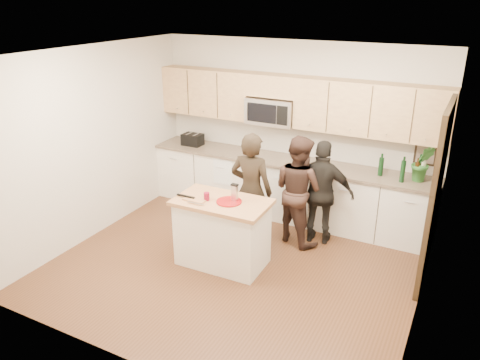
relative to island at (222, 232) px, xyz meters
The scene contains 21 objects.
floor 0.49m from the island, ahead, with size 4.50×4.50×0.00m, color #57321D.
room_shell 1.29m from the island, ahead, with size 4.52×4.02×2.71m.
back_cabinetry 1.72m from the island, 84.10° to the left, with size 4.50×0.66×0.94m.
upper_cabinetry 2.33m from the island, 83.54° to the left, with size 4.50×0.33×0.75m.
microwave 2.18m from the island, 94.20° to the left, with size 0.76×0.41×0.40m.
doorway 2.67m from the island, 20.90° to the left, with size 0.06×1.25×2.20m.
framed_picture 3.04m from the island, 43.28° to the left, with size 0.30×0.03×0.38m.
dish_towel 1.74m from the island, 116.96° to the left, with size 0.34×0.60×0.48m.
island is the anchor object (origin of this frame).
red_plate 0.47m from the island, ahead, with size 0.32×0.32×0.02m, color maroon.
box_grater 0.60m from the island, 18.09° to the left, with size 0.09×0.06×0.22m.
drink_glass 0.53m from the island, 155.85° to the right, with size 0.07×0.07×0.10m, color maroon.
cutting_board 0.57m from the island, 155.95° to the right, with size 0.29×0.16×0.02m, color #A77445.
tongs 0.67m from the island, 162.26° to the right, with size 0.26×0.03×0.02m, color black.
knife 0.58m from the island, 132.36° to the right, with size 0.23×0.02×0.01m, color silver.
toaster 2.34m from the island, 131.96° to the left, with size 0.33×0.24×0.19m.
bottle_cluster 2.71m from the island, 40.87° to the left, with size 0.61×0.26×0.36m.
orchid 2.85m from the island, 39.23° to the left, with size 0.29×0.23×0.52m, color #31722D.
woman_left 0.72m from the island, 79.55° to the left, with size 0.60×0.39×1.65m, color black.
woman_center 1.25m from the island, 58.52° to the left, with size 0.76×0.59×1.56m, color #322019.
woman_right 1.52m from the island, 50.66° to the left, with size 0.88×0.37×1.50m, color black.
Camera 1 is at (2.50, -4.68, 3.33)m, focal length 35.00 mm.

